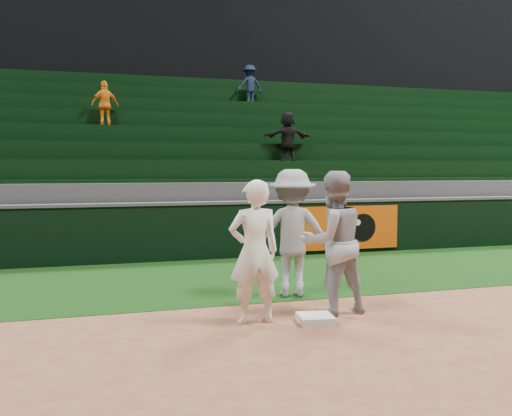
{
  "coord_description": "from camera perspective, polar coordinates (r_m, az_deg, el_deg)",
  "views": [
    {
      "loc": [
        -2.83,
        -6.91,
        1.97
      ],
      "look_at": [
        -0.02,
        2.3,
        1.3
      ],
      "focal_mm": 40.0,
      "sensor_mm": 36.0,
      "label": 1
    }
  ],
  "objects": [
    {
      "name": "first_base",
      "position": [
        7.46,
        5.97,
        -10.97
      ],
      "size": [
        0.49,
        0.49,
        0.1
      ],
      "primitive_type": "cube",
      "rotation": [
        0.0,
        0.0,
        -0.14
      ],
      "color": "silver",
      "rests_on": "ground"
    },
    {
      "name": "foul_grass",
      "position": [
        10.49,
        -1.0,
        -6.82
      ],
      "size": [
        36.0,
        4.2,
        0.01
      ],
      "primitive_type": "cube",
      "color": "black",
      "rests_on": "ground"
    },
    {
      "name": "upper_deck",
      "position": [
        24.85,
        -10.46,
        13.26
      ],
      "size": [
        40.0,
        12.0,
        12.0
      ],
      "primitive_type": "cube",
      "color": "black",
      "rests_on": "ground"
    },
    {
      "name": "first_baseman",
      "position": [
        7.25,
        -0.17,
        -4.4
      ],
      "size": [
        0.68,
        0.45,
        1.83
      ],
      "primitive_type": "imported",
      "rotation": [
        0.0,
        0.0,
        3.16
      ],
      "color": "white",
      "rests_on": "ground"
    },
    {
      "name": "base_coach",
      "position": [
        8.76,
        3.64,
        -2.49
      ],
      "size": [
        1.4,
        1.02,
        1.95
      ],
      "primitive_type": "imported",
      "rotation": [
        0.0,
        0.0,
        2.88
      ],
      "color": "gray",
      "rests_on": "foul_grass"
    },
    {
      "name": "baserunner",
      "position": [
        7.81,
        7.7,
        -3.43
      ],
      "size": [
        1.0,
        0.8,
        1.94
      ],
      "primitive_type": "imported",
      "rotation": [
        0.0,
        0.0,
        3.22
      ],
      "color": "#9A9DA4",
      "rests_on": "ground"
    },
    {
      "name": "stadium_seating",
      "position": [
        16.13,
        -6.86,
        3.01
      ],
      "size": [
        36.0,
        5.95,
        5.14
      ],
      "color": "#38383A",
      "rests_on": "ground"
    },
    {
      "name": "ground",
      "position": [
        7.72,
        5.23,
        -10.83
      ],
      "size": [
        70.0,
        70.0,
        0.0
      ],
      "primitive_type": "plane",
      "color": "brown",
      "rests_on": "ground"
    },
    {
      "name": "field_wall",
      "position": [
        12.51,
        -3.66,
        -2.16
      ],
      "size": [
        36.0,
        0.45,
        1.25
      ],
      "color": "black",
      "rests_on": "ground"
    }
  ]
}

